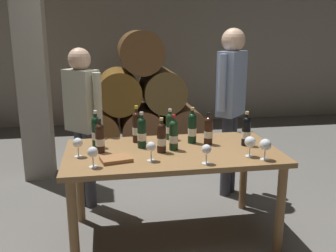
{
  "coord_description": "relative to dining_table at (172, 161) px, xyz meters",
  "views": [
    {
      "loc": [
        -0.52,
        -2.84,
        1.7
      ],
      "look_at": [
        0.0,
        0.2,
        0.91
      ],
      "focal_mm": 40.46,
      "sensor_mm": 36.0,
      "label": 1
    }
  ],
  "objects": [
    {
      "name": "ground_plane",
      "position": [
        0.0,
        0.0,
        -0.67
      ],
      "size": [
        14.0,
        14.0,
        0.0
      ],
      "primitive_type": "plane",
      "color": "#66635E"
    },
    {
      "name": "cellar_back_wall",
      "position": [
        0.0,
        4.2,
        0.73
      ],
      "size": [
        10.0,
        0.24,
        2.8
      ],
      "primitive_type": "cube",
      "color": "gray",
      "rests_on": "ground_plane"
    },
    {
      "name": "barrel_stack",
      "position": [
        0.0,
        2.6,
        -0.01
      ],
      "size": [
        1.86,
        0.9,
        1.69
      ],
      "color": "brown",
      "rests_on": "ground_plane"
    },
    {
      "name": "stone_pillar",
      "position": [
        -1.3,
        1.6,
        0.63
      ],
      "size": [
        0.32,
        0.32,
        2.6
      ],
      "primitive_type": "cube",
      "color": "gray",
      "rests_on": "ground_plane"
    },
    {
      "name": "dining_table",
      "position": [
        0.0,
        0.0,
        0.0
      ],
      "size": [
        1.7,
        0.9,
        0.76
      ],
      "color": "olive",
      "rests_on": "ground_plane"
    },
    {
      "name": "wine_bottle_0",
      "position": [
        0.63,
        0.03,
        0.22
      ],
      "size": [
        0.07,
        0.07,
        0.29
      ],
      "color": "black",
      "rests_on": "dining_table"
    },
    {
      "name": "wine_bottle_1",
      "position": [
        -0.57,
        0.04,
        0.21
      ],
      "size": [
        0.07,
        0.07,
        0.27
      ],
      "color": "black",
      "rests_on": "dining_table"
    },
    {
      "name": "wine_bottle_2",
      "position": [
        0.04,
        0.31,
        0.21
      ],
      "size": [
        0.07,
        0.07,
        0.27
      ],
      "color": "#19381E",
      "rests_on": "dining_table"
    },
    {
      "name": "wine_bottle_3",
      "position": [
        0.2,
        0.17,
        0.22
      ],
      "size": [
        0.07,
        0.07,
        0.31
      ],
      "color": "black",
      "rests_on": "dining_table"
    },
    {
      "name": "wine_bottle_4",
      "position": [
        -0.23,
        0.11,
        0.22
      ],
      "size": [
        0.07,
        0.07,
        0.3
      ],
      "color": "black",
      "rests_on": "dining_table"
    },
    {
      "name": "wine_bottle_5",
      "position": [
        0.01,
        0.01,
        0.22
      ],
      "size": [
        0.07,
        0.07,
        0.29
      ],
      "color": "#19381E",
      "rests_on": "dining_table"
    },
    {
      "name": "wine_bottle_6",
      "position": [
        -0.6,
        0.2,
        0.22
      ],
      "size": [
        0.07,
        0.07,
        0.31
      ],
      "color": "black",
      "rests_on": "dining_table"
    },
    {
      "name": "wine_bottle_7",
      "position": [
        -0.09,
        -0.03,
        0.21
      ],
      "size": [
        0.07,
        0.07,
        0.28
      ],
      "color": "black",
      "rests_on": "dining_table"
    },
    {
      "name": "wine_bottle_8",
      "position": [
        0.33,
        0.11,
        0.21
      ],
      "size": [
        0.07,
        0.07,
        0.28
      ],
      "color": "black",
      "rests_on": "dining_table"
    },
    {
      "name": "wine_bottle_9",
      "position": [
        -0.26,
        0.27,
        0.23
      ],
      "size": [
        0.07,
        0.07,
        0.32
      ],
      "color": "black",
      "rests_on": "dining_table"
    },
    {
      "name": "wine_glass_0",
      "position": [
        0.19,
        -0.35,
        0.19
      ],
      "size": [
        0.07,
        0.07,
        0.15
      ],
      "color": "white",
      "rests_on": "dining_table"
    },
    {
      "name": "wine_glass_1",
      "position": [
        -0.2,
        -0.22,
        0.2
      ],
      "size": [
        0.07,
        0.07,
        0.15
      ],
      "color": "white",
      "rests_on": "dining_table"
    },
    {
      "name": "wine_glass_2",
      "position": [
        0.64,
        -0.34,
        0.2
      ],
      "size": [
        0.09,
        0.09,
        0.16
      ],
      "color": "white",
      "rests_on": "dining_table"
    },
    {
      "name": "wine_glass_3",
      "position": [
        -0.73,
        -0.04,
        0.2
      ],
      "size": [
        0.08,
        0.08,
        0.15
      ],
      "color": "white",
      "rests_on": "dining_table"
    },
    {
      "name": "wine_glass_4",
      "position": [
        0.55,
        -0.25,
        0.2
      ],
      "size": [
        0.08,
        0.08,
        0.16
      ],
      "color": "white",
      "rests_on": "dining_table"
    },
    {
      "name": "wine_glass_5",
      "position": [
        -0.62,
        -0.29,
        0.2
      ],
      "size": [
        0.08,
        0.08,
        0.15
      ],
      "color": "white",
      "rests_on": "dining_table"
    },
    {
      "name": "tasting_notebook",
      "position": [
        -0.45,
        -0.18,
        0.11
      ],
      "size": [
        0.25,
        0.2,
        0.03
      ],
      "primitive_type": "cube",
      "rotation": [
        0.0,
        0.0,
        0.22
      ],
      "color": "#936038",
      "rests_on": "dining_table"
    },
    {
      "name": "sommelier_presenting",
      "position": [
        0.74,
        0.75,
        0.37
      ],
      "size": [
        0.37,
        0.38,
        1.72
      ],
      "color": "#383842",
      "rests_on": "ground_plane"
    },
    {
      "name": "taster_seated_left",
      "position": [
        -0.73,
        0.72,
        0.25
      ],
      "size": [
        0.38,
        0.37,
        1.54
      ],
      "color": "#383842",
      "rests_on": "ground_plane"
    }
  ]
}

